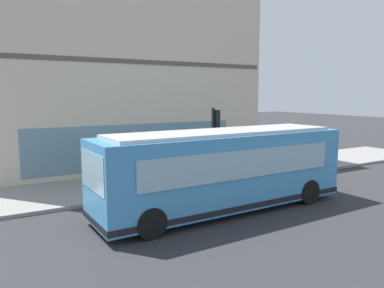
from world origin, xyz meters
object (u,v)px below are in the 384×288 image
Objects in this scene: fire_hydrant at (273,167)px; city_bus_nearside at (224,170)px; traffic_light_near_corner at (215,130)px; pedestrian_near_hydrant at (108,169)px; newspaper_vending_box at (195,168)px; pedestrian_walking_along_curb at (116,165)px; pedestrian_near_building_entrance at (266,147)px; pedestrian_by_light_pole at (303,152)px.

city_bus_nearside is at bearing 121.63° from fire_hydrant.
traffic_light_near_corner reaches higher than pedestrian_near_hydrant.
pedestrian_near_hydrant is at bearing 95.45° from newspaper_vending_box.
pedestrian_walking_along_curb is 1.02× the size of pedestrian_near_building_entrance.
traffic_light_near_corner reaches higher than fire_hydrant.
fire_hydrant is 8.35m from pedestrian_walking_along_curb.
pedestrian_near_building_entrance is (2.84, 0.33, -0.03)m from pedestrian_by_light_pole.
city_bus_nearside reaches higher than pedestrian_near_hydrant.
fire_hydrant is at bearing -96.24° from pedestrian_near_hydrant.
fire_hydrant is at bearing 98.31° from pedestrian_by_light_pole.
pedestrian_near_building_entrance is (6.79, -8.17, -0.53)m from city_bus_nearside.
city_bus_nearside is 11.22× the size of newspaper_vending_box.
newspaper_vending_box is (-1.82, 6.46, -0.42)m from pedestrian_near_building_entrance.
fire_hydrant is 2.80m from pedestrian_by_light_pole.
traffic_light_near_corner reaches higher than city_bus_nearside.
pedestrian_by_light_pole reaches higher than pedestrian_walking_along_curb.
pedestrian_near_hydrant is 1.28m from pedestrian_walking_along_curb.
fire_hydrant is at bearing -109.20° from newspaper_vending_box.
traffic_light_near_corner is 2.35× the size of pedestrian_near_building_entrance.
fire_hydrant is 8.87m from pedestrian_near_hydrant.
pedestrian_near_building_entrance is (3.23, -2.40, 0.51)m from fire_hydrant.
pedestrian_walking_along_curb is 1.75× the size of newspaper_vending_box.
city_bus_nearside is at bearing 129.73° from pedestrian_near_building_entrance.
pedestrian_near_hydrant is 4.79m from newspaper_vending_box.
newspaper_vending_box is (0.45, -4.74, -0.53)m from pedestrian_near_hydrant.
traffic_light_near_corner is at bearing -100.69° from pedestrian_near_hydrant.
fire_hydrant is 4.30m from newspaper_vending_box.
pedestrian_by_light_pole is at bearing -98.55° from pedestrian_walking_along_curb.
traffic_light_near_corner is at bearing -115.00° from pedestrian_walking_along_curb.
city_bus_nearside is at bearing -157.50° from pedestrian_walking_along_curb.
fire_hydrant is 0.47× the size of pedestrian_walking_along_curb.
pedestrian_near_hydrant is 1.08× the size of pedestrian_by_light_pole.
pedestrian_near_building_entrance reaches higher than newspaper_vending_box.
newspaper_vending_box is at bearing 11.65° from traffic_light_near_corner.
fire_hydrant is at bearing -90.20° from traffic_light_near_corner.
city_bus_nearside is 5.91× the size of pedestrian_near_hydrant.
pedestrian_near_hydrant is at bearing 87.20° from pedestrian_by_light_pole.
fire_hydrant is 0.43× the size of pedestrian_near_hydrant.
fire_hydrant is 4.06m from pedestrian_near_building_entrance.
pedestrian_walking_along_curb is at bearing 81.45° from pedestrian_by_light_pole.
pedestrian_walking_along_curb is (5.58, 2.31, -0.51)m from city_bus_nearside.
pedestrian_walking_along_curb is (2.02, 8.08, 0.53)m from fire_hydrant.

